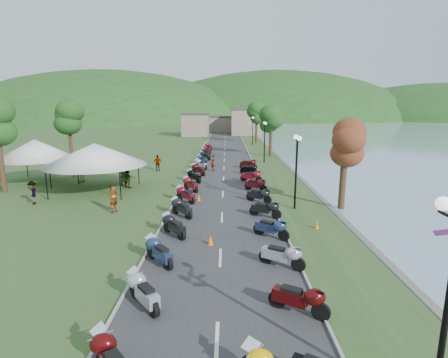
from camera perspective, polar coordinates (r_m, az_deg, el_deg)
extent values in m
cube|color=#353538|center=(45.78, 0.04, 3.10)|extent=(7.00, 120.00, 0.02)
cube|color=gray|center=(90.38, -1.06, 9.01)|extent=(18.00, 16.00, 5.00)
imported|color=slate|center=(24.60, -17.44, -5.18)|extent=(0.72, 0.83, 1.91)
imported|color=slate|center=(32.37, -15.99, -1.06)|extent=(1.06, 0.85, 1.92)
imported|color=slate|center=(28.88, -28.61, -3.61)|extent=(0.86, 1.18, 1.68)
cone|color=#F2590C|center=(18.10, -2.25, -9.94)|extent=(0.33, 0.33, 0.52)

